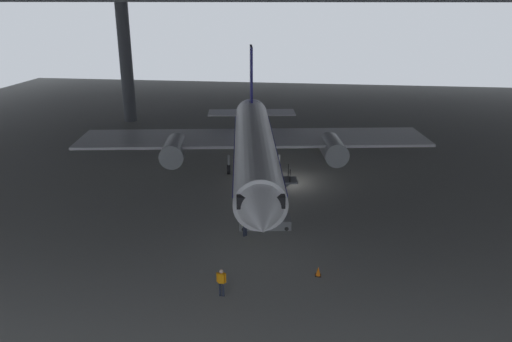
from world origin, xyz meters
TOP-DOWN VIEW (x-y plane):
  - ground_plane at (0.00, 0.00)m, footprint 110.00×110.00m
  - airplane_main at (-2.78, 0.06)m, footprint 32.93×33.76m
  - boarding_stairs at (-0.75, -9.14)m, footprint 4.21×2.07m
  - crew_worker_near_nose at (-2.16, -18.11)m, footprint 0.55×0.25m
  - crew_worker_by_stairs at (-1.99, -10.79)m, footprint 0.40×0.43m
  - traffic_cone_orange at (3.04, -15.35)m, footprint 0.36×0.36m
  - baggage_tug at (3.18, 11.86)m, footprint 1.42×2.28m

SIDE VIEW (x-z plane):
  - ground_plane at x=0.00m, z-range 0.00..0.00m
  - traffic_cone_orange at x=3.04m, z-range -0.01..0.59m
  - baggage_tug at x=3.18m, z-range 0.08..0.98m
  - boarding_stairs at x=-0.75m, z-range -1.53..2.97m
  - crew_worker_by_stairs at x=-1.99m, z-range 0.10..1.67m
  - crew_worker_near_nose at x=-2.16m, z-range 0.11..1.74m
  - airplane_main at x=-2.78m, z-range -2.04..8.66m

